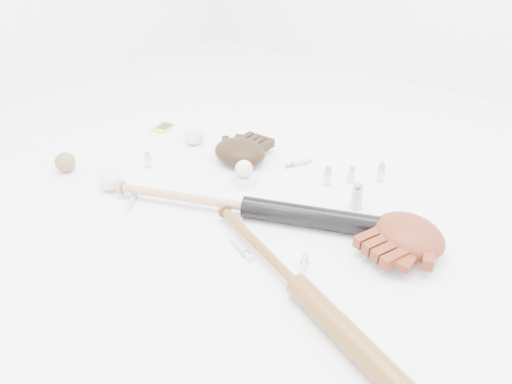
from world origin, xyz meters
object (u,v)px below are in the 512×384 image
Objects in this scene: pedestal at (244,181)px; glove_dark at (240,152)px; bat_dark at (247,207)px; bat_wood at (298,286)px.

glove_dark is at bearing 135.10° from pedestal.
bat_dark is 14.68× the size of pedestal.
bat_dark is at bearing 169.66° from bat_wood.
pedestal is (-0.13, 0.14, -0.02)m from bat_dark.
glove_dark reaches higher than bat_dark.
bat_dark reaches higher than pedestal.
bat_dark is 0.19m from pedestal.
bat_wood is 13.27× the size of pedestal.
glove_dark is at bearing 161.76° from bat_wood.
glove_dark is (-0.60, 0.46, 0.01)m from bat_wood.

